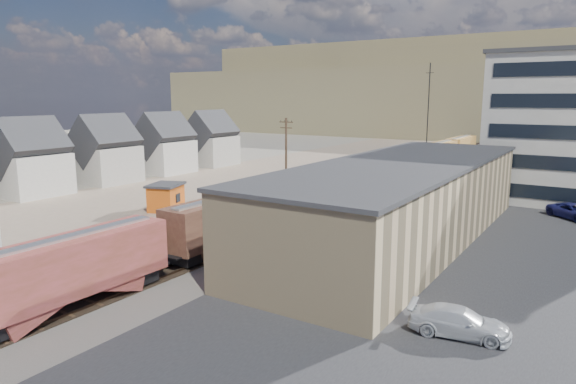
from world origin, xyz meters
The scene contains 14 objects.
ground centered at (0.00, 0.00, 0.00)m, with size 300.00×300.00×0.00m, color #6B6356.
ballast_bed centered at (0.00, 50.00, 0.03)m, with size 18.00×200.00×0.06m, color #4C4742.
dirt_yard centered at (-20.00, 40.00, 0.01)m, with size 24.00×180.00×0.03m, color #715F4E.
asphalt_lot centered at (22.00, 35.00, 0.02)m, with size 26.00×120.00×0.04m, color #232326.
rail_tracks centered at (-0.55, 50.00, 0.11)m, with size 11.40×200.00×0.24m.
freight_train centered at (3.80, 36.69, 2.79)m, with size 3.00×119.74×4.46m.
warehouse centered at (14.98, 25.00, 3.65)m, with size 12.40×40.40×7.25m.
utility_pole_north centered at (-8.50, 42.00, 5.30)m, with size 2.20×0.32×10.00m.
radio_mast centered at (6.00, 60.00, 9.12)m, with size 1.20×0.16×18.00m.
townhouse_row centered at (-34.00, 25.00, 4.34)m, with size 8.15×68.16×10.47m.
hills_north centered at (0.17, 167.92, 14.10)m, with size 265.00×80.00×32.00m.
maintenance_shed centered at (-12.02, 21.97, 1.61)m, with size 4.57×5.15×3.14m.
parked_car_silver centered at (24.76, 8.13, 0.79)m, with size 2.21×5.44×1.58m, color #ADAFB5.
parked_car_blue centered at (27.96, 42.52, 0.81)m, with size 2.69×5.83×1.62m, color navy.
Camera 1 is at (31.08, -19.12, 13.03)m, focal length 32.00 mm.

